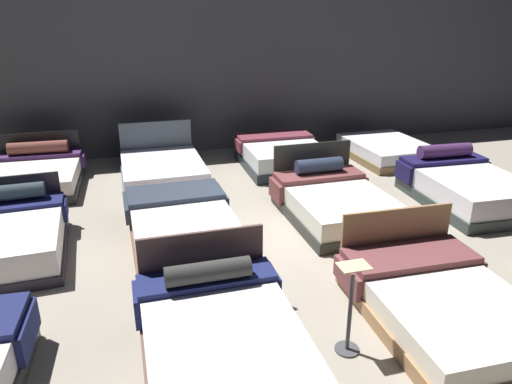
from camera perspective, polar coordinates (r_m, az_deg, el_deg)
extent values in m
cube|color=gray|center=(6.96, 1.53, -5.30)|extent=(18.00, 18.00, 0.02)
cube|color=#47474C|center=(10.93, -5.88, 14.02)|extent=(18.00, 0.06, 3.50)
cube|color=navy|center=(5.00, -25.87, -14.89)|extent=(0.10, 0.67, 0.30)
cube|color=brown|center=(4.61, -3.95, -19.73)|extent=(1.45, 2.00, 0.16)
cube|color=white|center=(4.45, -4.04, -17.35)|extent=(1.39, 1.94, 0.33)
cube|color=brown|center=(5.18, -6.46, -9.44)|extent=(1.34, 0.05, 0.93)
cube|color=navy|center=(4.95, -5.98, -10.29)|extent=(1.41, 0.44, 0.06)
cube|color=navy|center=(5.00, -14.19, -13.07)|extent=(0.07, 0.43, 0.32)
cube|color=navy|center=(5.19, 2.03, -10.97)|extent=(0.07, 0.43, 0.32)
cylinder|color=#32322F|center=(4.78, -5.80, -9.54)|extent=(0.87, 0.21, 0.21)
cube|color=#966F48|center=(5.49, 21.67, -13.85)|extent=(1.57, 2.15, 0.16)
cube|color=silver|center=(5.38, 21.95, -12.16)|extent=(1.51, 2.09, 0.22)
cube|color=#966F48|center=(6.05, 16.47, -5.76)|extent=(1.43, 0.08, 0.88)
cube|color=brown|center=(5.80, 18.15, -7.35)|extent=(1.52, 0.67, 0.08)
cube|color=brown|center=(5.54, 11.03, -10.08)|extent=(0.10, 0.63, 0.26)
cube|color=brown|center=(6.30, 24.00, -7.60)|extent=(0.10, 0.63, 0.26)
cube|color=black|center=(7.11, -28.10, -6.70)|extent=(1.63, 1.99, 0.14)
cube|color=white|center=(7.01, -28.44, -4.96)|extent=(1.57, 1.93, 0.34)
cube|color=black|center=(7.84, -27.61, -1.26)|extent=(1.44, 0.12, 0.85)
cube|color=#191D4E|center=(7.57, -27.97, -1.40)|extent=(1.53, 0.55, 0.06)
cube|color=#191D4E|center=(7.52, -22.08, -1.82)|extent=(0.08, 0.47, 0.25)
cylinder|color=#2C3A40|center=(7.56, -28.12, -0.08)|extent=(1.06, 0.27, 0.22)
cube|color=brown|center=(6.85, -8.83, -5.19)|extent=(1.49, 2.15, 0.16)
cube|color=silver|center=(6.76, -8.94, -3.46)|extent=(1.43, 2.09, 0.30)
cube|color=#2A323F|center=(7.27, -9.81, -0.11)|extent=(1.43, 0.81, 0.07)
cube|color=#2A323F|center=(7.28, -15.36, -1.84)|extent=(0.10, 0.77, 0.23)
cube|color=#2A323F|center=(7.44, -4.24, -0.60)|extent=(0.10, 0.77, 0.23)
cube|color=black|center=(7.53, 9.69, -2.69)|extent=(1.52, 2.10, 0.17)
cube|color=silver|center=(7.44, 9.80, -1.09)|extent=(1.46, 2.04, 0.28)
cube|color=black|center=(8.26, 6.76, 2.64)|extent=(1.40, 0.06, 0.97)
cube|color=brown|center=(7.99, 7.60, 2.03)|extent=(1.47, 0.57, 0.08)
cube|color=brown|center=(7.80, 2.46, 0.14)|extent=(0.09, 0.55, 0.32)
cube|color=brown|center=(8.38, 12.26, 1.19)|extent=(0.09, 0.55, 0.32)
cylinder|color=#232C41|center=(7.95, 7.63, 3.20)|extent=(0.80, 0.25, 0.24)
cube|color=#27302E|center=(8.76, 24.16, -0.80)|extent=(1.62, 2.22, 0.18)
cube|color=silver|center=(8.67, 24.42, 0.80)|extent=(1.55, 2.15, 0.34)
cube|color=#191541|center=(9.22, 21.73, 3.69)|extent=(1.53, 0.57, 0.07)
cube|color=#191541|center=(8.86, 17.45, 2.27)|extent=(0.09, 0.51, 0.31)
cube|color=#191541|center=(9.72, 25.33, 2.82)|extent=(0.09, 0.51, 0.31)
cylinder|color=#492857|center=(9.17, 21.87, 4.65)|extent=(1.00, 0.28, 0.24)
cube|color=black|center=(9.56, -25.01, 0.74)|extent=(1.60, 1.96, 0.16)
cube|color=silver|center=(9.50, -25.20, 1.91)|extent=(1.54, 1.90, 0.26)
cube|color=black|center=(10.36, -24.45, 4.38)|extent=(1.46, 0.08, 0.86)
cube|color=#412455|center=(10.12, -24.68, 4.10)|extent=(1.54, 0.46, 0.08)
cube|color=#412455|center=(10.05, -20.16, 3.72)|extent=(0.09, 0.43, 0.23)
cylinder|color=brown|center=(10.06, -24.84, 4.89)|extent=(1.09, 0.27, 0.24)
cube|color=#4A555E|center=(9.38, -11.15, 1.94)|extent=(1.61, 2.09, 0.13)
cube|color=silver|center=(9.33, -11.22, 2.99)|extent=(1.55, 2.03, 0.23)
cube|color=#4A555E|center=(10.25, -11.93, 5.84)|extent=(1.48, 0.07, 0.92)
cube|color=black|center=(9.91, 3.16, 3.55)|extent=(1.63, 1.94, 0.19)
cube|color=silver|center=(9.84, 3.19, 4.94)|extent=(1.57, 1.88, 0.31)
cube|color=brown|center=(10.35, 2.15, 6.84)|extent=(1.60, 0.66, 0.07)
cube|color=brown|center=(10.18, -2.24, 5.74)|extent=(0.07, 0.65, 0.23)
cube|color=brown|center=(10.65, 6.33, 6.32)|extent=(0.07, 0.65, 0.23)
cube|color=brown|center=(10.88, 15.42, 4.33)|extent=(1.61, 2.07, 0.16)
cube|color=silver|center=(10.82, 15.52, 5.32)|extent=(1.54, 2.01, 0.23)
cylinder|color=#3F3F44|center=(4.92, 10.92, -18.15)|extent=(0.24, 0.24, 0.02)
cylinder|color=#3F3F44|center=(4.67, 11.27, -14.27)|extent=(0.04, 0.04, 0.84)
cube|color=beige|center=(4.39, 11.76, -8.75)|extent=(0.28, 0.20, 0.01)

